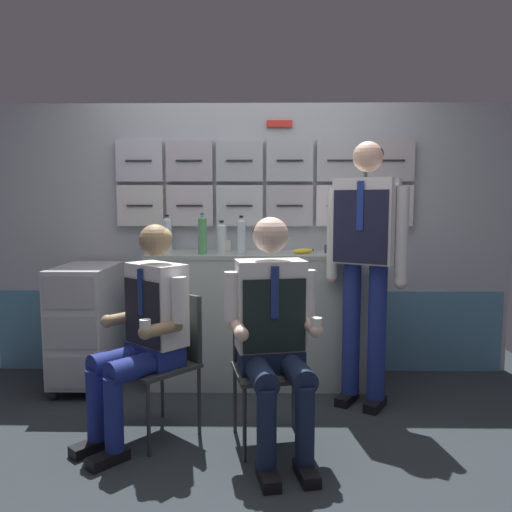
# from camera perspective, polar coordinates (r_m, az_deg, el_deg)

# --- Properties ---
(ground) EXTENTS (4.80, 4.80, 0.04)m
(ground) POSITION_cam_1_polar(r_m,az_deg,el_deg) (3.04, -1.67, -21.25)
(ground) COLOR #282F33
(galley_bulkhead) EXTENTS (4.20, 0.14, 2.15)m
(galley_bulkhead) POSITION_cam_1_polar(r_m,az_deg,el_deg) (4.08, -0.62, 2.15)
(galley_bulkhead) COLOR #AAB0B8
(galley_bulkhead) RESTS_ON ground
(galley_counter) EXTENTS (1.66, 0.53, 1.00)m
(galley_counter) POSITION_cam_1_polar(r_m,az_deg,el_deg) (3.89, 0.37, -6.94)
(galley_counter) COLOR #A7B4AD
(galley_counter) RESTS_ON ground
(service_trolley) EXTENTS (0.40, 0.65, 0.91)m
(service_trolley) POSITION_cam_1_polar(r_m,az_deg,el_deg) (3.99, -18.54, -7.12)
(service_trolley) COLOR black
(service_trolley) RESTS_ON ground
(folding_chair_left) EXTENTS (0.56, 0.56, 0.83)m
(folding_chair_left) POSITION_cam_1_polar(r_m,az_deg,el_deg) (3.11, -9.87, -10.17)
(folding_chair_left) COLOR #2D2D33
(folding_chair_left) RESTS_ON ground
(crew_member_left) EXTENTS (0.64, 0.66, 1.25)m
(crew_member_left) POSITION_cam_1_polar(r_m,az_deg,el_deg) (2.98, -12.40, -7.46)
(crew_member_left) COLOR black
(crew_member_left) RESTS_ON ground
(folding_chair_right) EXTENTS (0.47, 0.47, 0.83)m
(folding_chair_right) POSITION_cam_1_polar(r_m,az_deg,el_deg) (2.99, 1.30, -10.76)
(folding_chair_right) COLOR #2D2D33
(folding_chair_right) RESTS_ON ground
(crew_member_right) EXTENTS (0.53, 0.69, 1.30)m
(crew_member_right) POSITION_cam_1_polar(r_m,az_deg,el_deg) (2.79, 1.98, -7.60)
(crew_member_right) COLOR black
(crew_member_right) RESTS_ON ground
(crew_member_standing) EXTENTS (0.49, 0.40, 1.77)m
(crew_member_standing) POSITION_cam_1_polar(r_m,az_deg,el_deg) (3.43, 12.27, 0.89)
(crew_member_standing) COLOR black
(crew_member_standing) RESTS_ON ground
(water_bottle_clear) EXTENTS (0.07, 0.07, 0.28)m
(water_bottle_clear) POSITION_cam_1_polar(r_m,az_deg,el_deg) (4.00, -10.00, 2.49)
(water_bottle_clear) COLOR silver
(water_bottle_clear) RESTS_ON galley_counter
(water_bottle_blue_cap) EXTENTS (0.08, 0.08, 0.24)m
(water_bottle_blue_cap) POSITION_cam_1_polar(r_m,az_deg,el_deg) (3.86, -3.91, 2.13)
(water_bottle_blue_cap) COLOR silver
(water_bottle_blue_cap) RESTS_ON galley_counter
(water_bottle_tall) EXTENTS (0.06, 0.06, 0.28)m
(water_bottle_tall) POSITION_cam_1_polar(r_m,az_deg,el_deg) (3.68, -1.67, 2.28)
(water_bottle_tall) COLOR silver
(water_bottle_tall) RESTS_ON galley_counter
(sparkling_bottle_green) EXTENTS (0.06, 0.06, 0.30)m
(sparkling_bottle_green) POSITION_cam_1_polar(r_m,az_deg,el_deg) (3.70, -6.07, 2.42)
(sparkling_bottle_green) COLOR #4F9E5D
(sparkling_bottle_green) RESTS_ON galley_counter
(espresso_cup_small) EXTENTS (0.06, 0.06, 0.07)m
(espresso_cup_small) POSITION_cam_1_polar(r_m,az_deg,el_deg) (3.96, 2.17, 1.16)
(espresso_cup_small) COLOR silver
(espresso_cup_small) RESTS_ON galley_counter
(coffee_cup_spare) EXTENTS (0.07, 0.07, 0.06)m
(coffee_cup_spare) POSITION_cam_1_polar(r_m,az_deg,el_deg) (3.82, 8.27, 0.84)
(coffee_cup_spare) COLOR navy
(coffee_cup_spare) RESTS_ON galley_counter
(paper_cup_tan) EXTENTS (0.06, 0.06, 0.08)m
(paper_cup_tan) POSITION_cam_1_polar(r_m,az_deg,el_deg) (4.00, -3.29, 1.23)
(paper_cup_tan) COLOR white
(paper_cup_tan) RESTS_ON galley_counter
(snack_banana) EXTENTS (0.17, 0.10, 0.04)m
(snack_banana) POSITION_cam_1_polar(r_m,az_deg,el_deg) (3.73, 5.30, 0.55)
(snack_banana) COLOR yellow
(snack_banana) RESTS_ON galley_counter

